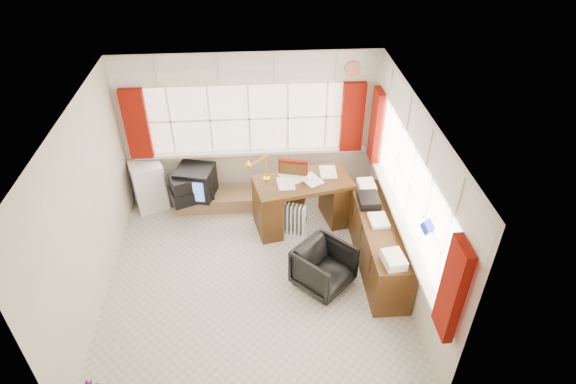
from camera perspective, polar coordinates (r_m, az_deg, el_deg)
name	(u,v)px	position (r m, az deg, el deg)	size (l,w,h in m)	color
ground	(255,278)	(6.79, -3.93, -10.17)	(4.00, 4.00, 0.00)	beige
room_walls	(250,191)	(5.81, -4.52, 0.17)	(4.00, 4.00, 4.00)	beige
window_back	(251,148)	(7.74, -4.44, 5.19)	(3.70, 0.12, 3.60)	#FFEBC9
window_right	(402,219)	(6.41, 13.37, -3.14)	(0.12, 3.70, 3.60)	#FFEBC9
curtains	(317,151)	(6.66, 3.44, 4.82)	(3.83, 3.83, 1.15)	maroon
overhead_cabinets	(323,96)	(6.34, 4.14, 11.26)	(3.98, 3.98, 0.48)	white
desk	(302,200)	(7.38, 1.71, -1.00)	(1.55, 0.99, 0.86)	#4D2D12
desk_lamp	(266,162)	(7.03, -2.62, 3.57)	(0.17, 0.14, 0.44)	#FABA0A
task_chair	(292,192)	(7.35, 0.48, -0.01)	(0.55, 0.57, 1.08)	black
office_chair	(324,267)	(6.50, 4.27, -8.86)	(0.67, 0.69, 0.63)	black
radiator	(292,224)	(7.26, 0.49, -3.82)	(0.44, 0.30, 0.61)	white
credenza	(378,242)	(6.86, 10.58, -5.82)	(0.50, 2.00, 0.85)	#4D2D12
file_tray	(369,200)	(6.88, 9.53, -0.96)	(0.28, 0.36, 0.12)	black
tv_bench	(220,199)	(8.04, -8.08, -0.84)	(1.40, 0.50, 0.25)	#927149
crt_tv	(196,182)	(7.83, -10.87, 1.16)	(0.67, 0.63, 0.51)	black
hifi_stack	(190,187)	(7.79, -11.50, 0.54)	(0.74, 0.62, 0.46)	black
mini_fridge	(149,185)	(8.11, -16.17, 0.77)	(0.62, 0.62, 0.81)	white
spray_bottle_a	(267,195)	(8.00, -2.51, -0.31)	(0.12, 0.13, 0.32)	white
spray_bottle_b	(207,203)	(8.04, -9.56, -1.30)	(0.08, 0.08, 0.18)	#80BFB7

